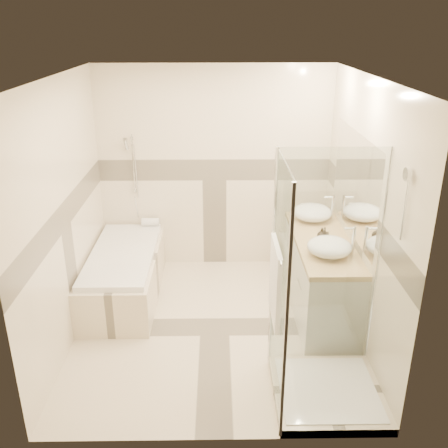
{
  "coord_description": "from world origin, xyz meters",
  "views": [
    {
      "loc": [
        0.03,
        -4.37,
        2.95
      ],
      "look_at": [
        0.1,
        0.25,
        1.05
      ],
      "focal_mm": 40.0,
      "sensor_mm": 36.0,
      "label": 1
    }
  ],
  "objects_px": {
    "amenity_bottle_a": "(324,236)",
    "vanity": "(320,276)",
    "amenity_bottle_b": "(322,234)",
    "bathtub": "(124,272)",
    "vessel_sink_near": "(312,212)",
    "vessel_sink_far": "(329,247)",
    "shower_enclosure": "(315,341)"
  },
  "relations": [
    {
      "from": "amenity_bottle_a",
      "to": "amenity_bottle_b",
      "type": "distance_m",
      "value": 0.12
    },
    {
      "from": "vessel_sink_near",
      "to": "amenity_bottle_a",
      "type": "xyz_separation_m",
      "value": [
        0.0,
        -0.68,
        0.0
      ]
    },
    {
      "from": "shower_enclosure",
      "to": "vessel_sink_near",
      "type": "bearing_deg",
      "value": 81.49
    },
    {
      "from": "bathtub",
      "to": "vanity",
      "type": "distance_m",
      "value": 2.18
    },
    {
      "from": "vanity",
      "to": "amenity_bottle_b",
      "type": "distance_m",
      "value": 0.49
    },
    {
      "from": "bathtub",
      "to": "shower_enclosure",
      "type": "height_order",
      "value": "shower_enclosure"
    },
    {
      "from": "bathtub",
      "to": "amenity_bottle_a",
      "type": "relative_size",
      "value": 9.17
    },
    {
      "from": "bathtub",
      "to": "vessel_sink_near",
      "type": "bearing_deg",
      "value": 5.45
    },
    {
      "from": "amenity_bottle_b",
      "to": "bathtub",
      "type": "bearing_deg",
      "value": 170.6
    },
    {
      "from": "shower_enclosure",
      "to": "vessel_sink_far",
      "type": "height_order",
      "value": "shower_enclosure"
    },
    {
      "from": "amenity_bottle_a",
      "to": "vanity",
      "type": "bearing_deg",
      "value": 80.74
    },
    {
      "from": "vessel_sink_near",
      "to": "amenity_bottle_b",
      "type": "xyz_separation_m",
      "value": [
        0.0,
        -0.56,
        -0.02
      ]
    },
    {
      "from": "vessel_sink_near",
      "to": "amenity_bottle_a",
      "type": "bearing_deg",
      "value": -90.0
    },
    {
      "from": "bathtub",
      "to": "amenity_bottle_a",
      "type": "xyz_separation_m",
      "value": [
        2.13,
        -0.47,
        0.64
      ]
    },
    {
      "from": "vessel_sink_far",
      "to": "amenity_bottle_b",
      "type": "xyz_separation_m",
      "value": [
        0.0,
        0.36,
        -0.02
      ]
    },
    {
      "from": "vanity",
      "to": "vessel_sink_far",
      "type": "relative_size",
      "value": 3.8
    },
    {
      "from": "vanity",
      "to": "bathtub",
      "type": "bearing_deg",
      "value": 170.75
    },
    {
      "from": "bathtub",
      "to": "vessel_sink_far",
      "type": "height_order",
      "value": "vessel_sink_far"
    },
    {
      "from": "vessel_sink_far",
      "to": "amenity_bottle_b",
      "type": "relative_size",
      "value": 3.26
    },
    {
      "from": "vanity",
      "to": "amenity_bottle_b",
      "type": "relative_size",
      "value": 12.38
    },
    {
      "from": "bathtub",
      "to": "amenity_bottle_a",
      "type": "distance_m",
      "value": 2.27
    },
    {
      "from": "vessel_sink_far",
      "to": "amenity_bottle_a",
      "type": "distance_m",
      "value": 0.24
    },
    {
      "from": "vanity",
      "to": "shower_enclosure",
      "type": "xyz_separation_m",
      "value": [
        -0.29,
        -1.27,
        0.08
      ]
    },
    {
      "from": "shower_enclosure",
      "to": "vessel_sink_near",
      "type": "xyz_separation_m",
      "value": [
        0.27,
        1.82,
        0.43
      ]
    },
    {
      "from": "vanity",
      "to": "amenity_bottle_b",
      "type": "height_order",
      "value": "amenity_bottle_b"
    },
    {
      "from": "vessel_sink_near",
      "to": "amenity_bottle_a",
      "type": "height_order",
      "value": "amenity_bottle_a"
    },
    {
      "from": "shower_enclosure",
      "to": "vessel_sink_near",
      "type": "distance_m",
      "value": 1.89
    },
    {
      "from": "vessel_sink_near",
      "to": "amenity_bottle_b",
      "type": "height_order",
      "value": "vessel_sink_near"
    },
    {
      "from": "vanity",
      "to": "amenity_bottle_a",
      "type": "height_order",
      "value": "amenity_bottle_a"
    },
    {
      "from": "amenity_bottle_a",
      "to": "amenity_bottle_b",
      "type": "xyz_separation_m",
      "value": [
        0.0,
        0.12,
        -0.03
      ]
    },
    {
      "from": "vessel_sink_near",
      "to": "vessel_sink_far",
      "type": "xyz_separation_m",
      "value": [
        0.0,
        -0.91,
        -0.0
      ]
    },
    {
      "from": "bathtub",
      "to": "vanity",
      "type": "bearing_deg",
      "value": -9.25
    }
  ]
}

